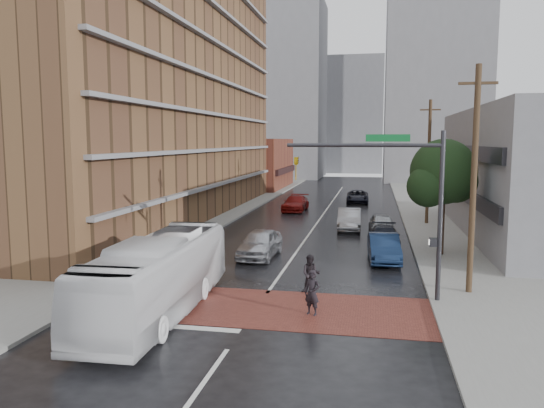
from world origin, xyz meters
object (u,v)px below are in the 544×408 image
(car_travel_c, at_px, (295,203))
(car_parked_far, at_px, (382,224))
(pedestrian_b, at_px, (311,274))
(car_parked_near, at_px, (384,248))
(pedestrian_a, at_px, (312,293))
(car_parked_mid, at_px, (384,237))
(transit_bus, at_px, (159,276))
(suv_travel, at_px, (357,197))
(car_travel_a, at_px, (260,243))
(car_travel_b, at_px, (349,219))

(car_travel_c, relative_size, car_parked_far, 1.16)
(pedestrian_b, relative_size, car_parked_near, 0.37)
(pedestrian_a, xyz_separation_m, car_parked_near, (2.89, 10.01, -0.12))
(pedestrian_a, xyz_separation_m, car_travel_c, (-5.20, 30.39, -0.15))
(pedestrian_a, relative_size, car_parked_near, 0.38)
(pedestrian_b, xyz_separation_m, car_parked_mid, (3.39, 11.00, -0.19))
(transit_bus, bearing_deg, pedestrian_a, 7.49)
(transit_bus, distance_m, car_parked_mid, 17.46)
(pedestrian_b, bearing_deg, suv_travel, 88.54)
(car_parked_far, bearing_deg, car_parked_near, -94.44)
(pedestrian_b, relative_size, car_travel_a, 0.36)
(pedestrian_a, relative_size, car_parked_mid, 0.38)
(car_parked_near, bearing_deg, car_travel_a, 178.82)
(pedestrian_b, height_order, car_travel_c, pedestrian_b)
(car_travel_c, xyz_separation_m, car_parked_far, (8.08, -11.70, 0.01))
(car_travel_b, distance_m, car_parked_near, 10.59)
(car_travel_c, height_order, car_parked_mid, car_travel_c)
(car_travel_a, distance_m, car_parked_near, 7.10)
(transit_bus, relative_size, car_parked_mid, 2.35)
(pedestrian_b, xyz_separation_m, car_travel_a, (-3.79, 6.68, -0.04))
(pedestrian_b, bearing_deg, car_travel_b, 87.13)
(pedestrian_b, bearing_deg, car_travel_a, 119.59)
(car_travel_b, relative_size, car_parked_mid, 1.05)
(pedestrian_a, bearing_deg, car_parked_near, 98.31)
(car_travel_a, xyz_separation_m, car_parked_near, (7.09, 0.32, -0.05))
(car_travel_c, height_order, suv_travel, car_travel_c)
(pedestrian_a, height_order, suv_travel, pedestrian_a)
(car_parked_mid, bearing_deg, suv_travel, 95.28)
(pedestrian_b, xyz_separation_m, car_travel_b, (0.87, 17.31, -0.06))
(car_travel_a, bearing_deg, pedestrian_b, -57.71)
(pedestrian_b, height_order, car_parked_near, pedestrian_b)
(transit_bus, relative_size, car_travel_c, 2.15)
(pedestrian_b, height_order, car_travel_b, pedestrian_b)
(car_travel_b, height_order, car_parked_near, car_travel_b)
(car_travel_a, relative_size, car_parked_far, 1.10)
(pedestrian_a, distance_m, car_parked_mid, 14.33)
(pedestrian_a, relative_size, car_travel_c, 0.35)
(car_travel_a, distance_m, suv_travel, 28.81)
(car_travel_c, bearing_deg, pedestrian_b, -77.66)
(car_travel_c, bearing_deg, suv_travel, 56.08)
(car_parked_mid, bearing_deg, car_travel_b, 111.14)
(transit_bus, bearing_deg, suv_travel, 78.71)
(transit_bus, distance_m, suv_travel, 39.63)
(suv_travel, bearing_deg, car_parked_near, -86.81)
(suv_travel, bearing_deg, car_travel_c, -128.03)
(pedestrian_b, distance_m, suv_travel, 35.11)
(suv_travel, bearing_deg, pedestrian_b, -93.15)
(transit_bus, bearing_deg, car_travel_c, 86.69)
(car_travel_b, relative_size, car_parked_near, 1.05)
(transit_bus, relative_size, car_travel_a, 2.27)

